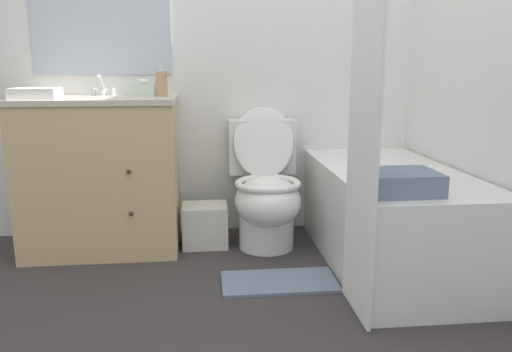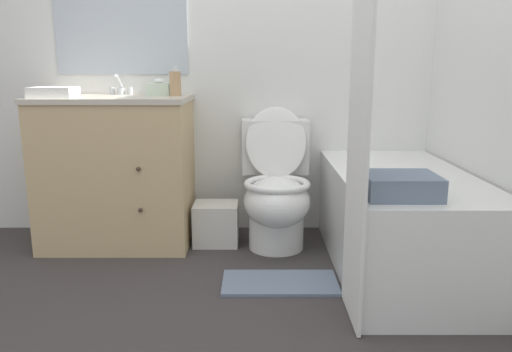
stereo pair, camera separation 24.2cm
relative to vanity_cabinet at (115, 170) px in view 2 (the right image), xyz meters
name	(u,v)px [view 2 (the right image)]	position (x,y,z in m)	size (l,w,h in m)	color
ground_plane	(233,349)	(0.74, -1.19, -0.45)	(14.00, 14.00, 0.00)	#383333
wall_back	(240,33)	(0.74, 0.29, 0.80)	(8.00, 0.06, 2.50)	silver
wall_right	(492,23)	(1.95, -0.46, 0.80)	(0.05, 2.46, 2.50)	silver
vanity_cabinet	(115,170)	(0.00, 0.00, 0.00)	(0.87, 0.57, 0.88)	tan
sink_faucet	(118,89)	(0.00, 0.17, 0.47)	(0.14, 0.12, 0.12)	silver
toilet	(274,191)	(0.95, -0.06, -0.12)	(0.41, 0.63, 0.82)	white
bathtub	(398,221)	(1.58, -0.41, -0.19)	(0.67, 1.36, 0.52)	white
shower_curtain	(358,80)	(1.23, -0.94, 0.55)	(0.02, 0.37, 1.99)	white
wastebasket	(214,224)	(0.58, -0.03, -0.33)	(0.26, 0.23, 0.25)	silver
tissue_box	(157,89)	(0.25, 0.11, 0.47)	(0.14, 0.14, 0.10)	silver
soap_dispenser	(173,83)	(0.36, 0.04, 0.51)	(0.07, 0.07, 0.17)	tan
hand_towel_folded	(51,92)	(-0.28, -0.15, 0.46)	(0.23, 0.18, 0.06)	white
bath_towel_folded	(398,185)	(1.43, -0.88, 0.12)	(0.30, 0.26, 0.10)	slate
bath_mat	(278,283)	(0.94, -0.62, -0.44)	(0.57, 0.29, 0.02)	slate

